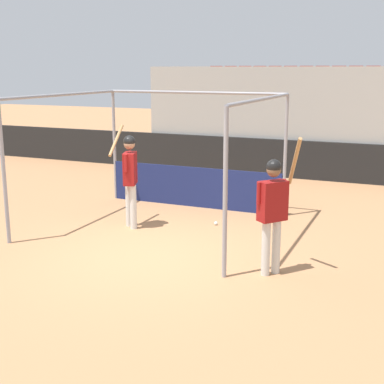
{
  "coord_description": "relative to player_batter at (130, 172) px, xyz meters",
  "views": [
    {
      "loc": [
        4.04,
        -7.64,
        3.1
      ],
      "look_at": [
        0.52,
        0.63,
        1.01
      ],
      "focal_mm": 50.0,
      "sensor_mm": 36.0,
      "label": 1
    }
  ],
  "objects": [
    {
      "name": "ground_plane",
      "position": [
        1.09,
        -1.31,
        -1.12
      ],
      "size": [
        60.0,
        60.0,
        0.0
      ],
      "primitive_type": "plane",
      "color": "#A8754C"
    },
    {
      "name": "batting_cage",
      "position": [
        0.52,
        1.27,
        0.01
      ],
      "size": [
        4.21,
        3.82,
        2.61
      ],
      "color": "gray",
      "rests_on": "ground"
    },
    {
      "name": "baseball",
      "position": [
        1.51,
        0.79,
        -1.08
      ],
      "size": [
        0.07,
        0.07,
        0.07
      ],
      "color": "white",
      "rests_on": "ground"
    },
    {
      "name": "player_waiting",
      "position": [
        3.21,
        -1.33,
        -0.03
      ],
      "size": [
        0.62,
        0.8,
        2.13
      ],
      "rotation": [
        0.0,
        0.0,
        0.9
      ],
      "color": "silver",
      "rests_on": "ground"
    },
    {
      "name": "player_batter",
      "position": [
        0.0,
        0.0,
        0.0
      ],
      "size": [
        0.64,
        0.78,
        1.99
      ],
      "rotation": [
        0.0,
        0.0,
        1.92
      ],
      "color": "silver",
      "rests_on": "ground"
    },
    {
      "name": "outfield_wall",
      "position": [
        1.09,
        6.11,
        -0.57
      ],
      "size": [
        24.0,
        0.12,
        1.1
      ],
      "color": "black",
      "rests_on": "ground"
    },
    {
      "name": "bleacher_section",
      "position": [
        1.09,
        8.17,
        0.46
      ],
      "size": [
        7.6,
        4.0,
        3.18
      ],
      "color": "#9E9E99",
      "rests_on": "ground"
    }
  ]
}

